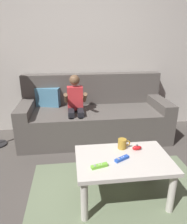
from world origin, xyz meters
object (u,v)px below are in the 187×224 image
(couch, at_px, (94,117))
(nunchuk_red, at_px, (137,148))
(game_remote_lime_far_corner, at_px, (99,166))
(person_seated_on_couch, at_px, (76,106))
(game_remote_blue_near_edge, at_px, (122,159))
(coffee_mug, at_px, (122,144))
(coffee_table, at_px, (123,165))

(couch, height_order, nunchuk_red, couch)
(game_remote_lime_far_corner, bearing_deg, person_seated_on_couch, 96.65)
(game_remote_blue_near_edge, bearing_deg, coffee_mug, 74.80)
(game_remote_blue_near_edge, height_order, coffee_mug, coffee_mug)
(nunchuk_red, distance_m, game_remote_lime_far_corner, 0.45)
(game_remote_lime_far_corner, bearing_deg, couch, 85.00)
(coffee_table, bearing_deg, person_seated_on_couch, 108.49)
(game_remote_blue_near_edge, bearing_deg, person_seated_on_couch, 107.12)
(coffee_mug, bearing_deg, person_seated_on_couch, 113.11)
(person_seated_on_couch, bearing_deg, game_remote_lime_far_corner, -83.35)
(coffee_table, distance_m, game_remote_lime_far_corner, 0.27)
(game_remote_blue_near_edge, relative_size, nunchuk_red, 1.54)
(couch, xyz_separation_m, coffee_table, (0.11, -1.29, 0.04))
(coffee_table, bearing_deg, couch, 94.72)
(couch, distance_m, nunchuk_red, 1.20)
(couch, bearing_deg, game_remote_blue_near_edge, -86.29)
(person_seated_on_couch, bearing_deg, game_remote_blue_near_edge, -72.88)
(coffee_table, xyz_separation_m, game_remote_lime_far_corner, (-0.23, -0.11, 0.08))
(game_remote_blue_near_edge, relative_size, coffee_mug, 1.19)
(coffee_mug, bearing_deg, nunchuk_red, -18.16)
(game_remote_lime_far_corner, distance_m, coffee_mug, 0.38)
(coffee_table, distance_m, game_remote_blue_near_edge, 0.09)
(couch, distance_m, coffee_table, 1.29)
(game_remote_blue_near_edge, bearing_deg, game_remote_lime_far_corner, -158.30)
(couch, relative_size, coffee_mug, 17.55)
(coffee_mug, bearing_deg, coffee_table, -100.59)
(coffee_table, xyz_separation_m, game_remote_blue_near_edge, (-0.02, -0.03, 0.08))
(coffee_mug, bearing_deg, couch, 96.99)
(nunchuk_red, bearing_deg, game_remote_lime_far_corner, -149.09)
(couch, relative_size, nunchuk_red, 22.71)
(coffee_table, relative_size, game_remote_blue_near_edge, 5.89)
(game_remote_blue_near_edge, xyz_separation_m, game_remote_lime_far_corner, (-0.21, -0.08, 0.00))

